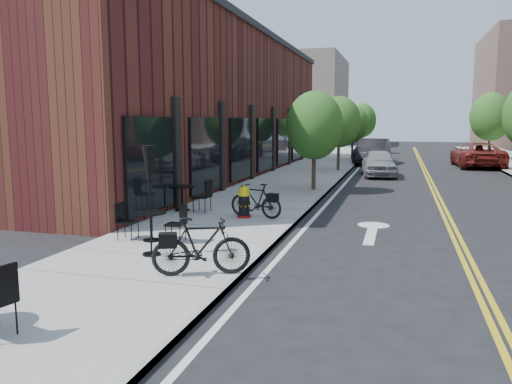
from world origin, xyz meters
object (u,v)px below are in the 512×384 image
(bistro_set_b, at_px, (151,222))
(patio_umbrella, at_px, (149,177))
(fire_hydrant, at_px, (244,202))
(parked_car_b, at_px, (373,152))
(parked_car_far, at_px, (477,155))
(parked_car_a, at_px, (379,163))
(parked_car_c, at_px, (373,150))
(bicycle_right, at_px, (201,246))
(bicycle_left, at_px, (256,200))
(bistro_set_c, at_px, (182,195))

(bistro_set_b, distance_m, patio_umbrella, 1.69)
(fire_hydrant, height_order, parked_car_b, parked_car_b)
(bistro_set_b, relative_size, parked_car_far, 0.29)
(parked_car_b, xyz_separation_m, parked_car_far, (6.15, -0.43, -0.07))
(fire_hydrant, xyz_separation_m, parked_car_a, (3.11, 12.81, 0.13))
(fire_hydrant, relative_size, parked_car_c, 0.18)
(bicycle_right, height_order, parked_car_b, parked_car_b)
(patio_umbrella, bearing_deg, bicycle_left, 78.07)
(patio_umbrella, distance_m, parked_car_a, 17.53)
(bistro_set_c, distance_m, parked_car_far, 21.74)
(patio_umbrella, height_order, parked_car_far, patio_umbrella)
(bicycle_right, height_order, bistro_set_b, bicycle_right)
(parked_car_a, xyz_separation_m, parked_car_c, (-0.77, 9.68, 0.05))
(bicycle_right, height_order, parked_car_far, parked_car_far)
(bistro_set_c, bearing_deg, parked_car_a, 71.02)
(bicycle_right, relative_size, bistro_set_c, 0.96)
(fire_hydrant, relative_size, parked_car_a, 0.23)
(fire_hydrant, distance_m, bicycle_left, 0.33)
(fire_hydrant, bearing_deg, parked_car_far, 78.87)
(fire_hydrant, distance_m, patio_umbrella, 4.49)
(parked_car_far, bearing_deg, patio_umbrella, 65.67)
(parked_car_a, xyz_separation_m, parked_car_b, (-0.67, 7.03, 0.14))
(patio_umbrella, xyz_separation_m, parked_car_b, (3.03, 24.13, -0.88))
(bicycle_left, relative_size, parked_car_a, 0.40)
(bistro_set_b, distance_m, parked_car_c, 25.93)
(fire_hydrant, distance_m, parked_car_a, 13.18)
(parked_car_far, bearing_deg, parked_car_c, -29.35)
(patio_umbrella, height_order, parked_car_a, patio_umbrella)
(bistro_set_b, height_order, parked_car_a, parked_car_a)
(parked_car_a, bearing_deg, parked_car_far, 43.27)
(patio_umbrella, distance_m, parked_car_far, 25.44)
(parked_car_c, bearing_deg, bicycle_right, -90.66)
(patio_umbrella, bearing_deg, fire_hydrant, 82.07)
(bistro_set_c, bearing_deg, fire_hydrant, -9.01)
(bistro_set_c, bearing_deg, bistro_set_b, -72.02)
(bicycle_right, distance_m, parked_car_c, 27.76)
(bicycle_right, distance_m, bistro_set_b, 2.88)
(parked_car_b, bearing_deg, parked_car_a, -78.91)
(bistro_set_c, relative_size, parked_car_a, 0.45)
(patio_umbrella, relative_size, parked_car_far, 0.41)
(patio_umbrella, bearing_deg, parked_car_c, 83.75)
(fire_hydrant, height_order, bicycle_left, bicycle_left)
(bicycle_left, height_order, parked_car_c, parked_car_c)
(parked_car_c, xyz_separation_m, parked_car_far, (6.25, -3.07, 0.01))
(bicycle_right, relative_size, parked_car_b, 0.35)
(fire_hydrant, relative_size, patio_umbrella, 0.41)
(bicycle_right, relative_size, parked_car_c, 0.34)
(bicycle_right, xyz_separation_m, parked_car_c, (1.47, 27.72, 0.10))
(parked_car_c, bearing_deg, patio_umbrella, -93.88)
(bicycle_left, height_order, bistro_set_c, bicycle_left)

